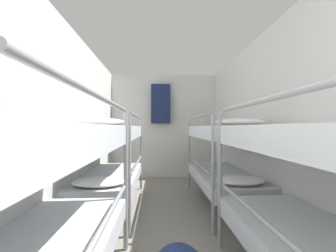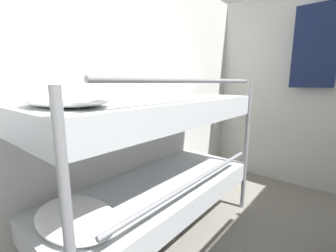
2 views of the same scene
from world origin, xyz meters
name	(u,v)px [view 1 (image 1 of 2)]	position (x,y,z in m)	size (l,w,h in m)	color
wall_left	(57,124)	(-1.25, 2.77, 1.21)	(0.06, 5.67, 2.42)	silver
wall_right	(279,125)	(1.25, 2.77, 1.21)	(0.06, 5.67, 2.42)	silver
wall_back	(164,126)	(0.00, 5.58, 1.21)	(2.56, 0.06, 2.42)	silver
bunk_stack_left_near	(26,207)	(-0.83, 1.45, 0.77)	(0.78, 1.91, 1.35)	gray
bunk_stack_left_far	(111,155)	(-0.83, 3.57, 0.77)	(0.78, 1.91, 1.35)	gray
bunk_stack_right_far	(223,155)	(0.83, 3.57, 0.77)	(0.78, 1.91, 1.35)	gray
hanging_coat	(161,104)	(-0.07, 5.43, 1.72)	(0.44, 0.12, 0.90)	#192347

